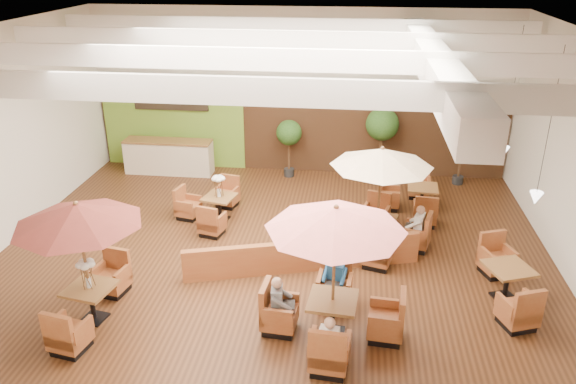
% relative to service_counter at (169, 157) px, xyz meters
% --- Properties ---
extents(room, '(14.04, 14.00, 5.52)m').
position_rel_service_counter_xyz_m(room, '(4.65, -3.88, 3.05)').
color(room, '#381E0F').
rests_on(room, ground).
extents(service_counter, '(3.00, 0.75, 1.18)m').
position_rel_service_counter_xyz_m(service_counter, '(0.00, 0.00, 0.00)').
color(service_counter, beige).
rests_on(service_counter, ground).
extents(booth_divider, '(5.56, 1.83, 0.80)m').
position_rel_service_counter_xyz_m(booth_divider, '(5.23, -5.88, -0.18)').
color(booth_divider, brown).
rests_on(booth_divider, ground).
extents(table_0, '(2.53, 2.77, 2.74)m').
position_rel_service_counter_xyz_m(table_0, '(1.04, -8.34, 1.49)').
color(table_0, brown).
rests_on(table_0, ground).
extents(table_1, '(2.87, 2.87, 2.89)m').
position_rel_service_counter_xyz_m(table_1, '(6.03, -8.23, 1.36)').
color(table_1, brown).
rests_on(table_1, ground).
extents(table_2, '(2.84, 2.84, 2.76)m').
position_rel_service_counter_xyz_m(table_2, '(7.00, -4.44, 1.29)').
color(table_2, brown).
rests_on(table_2, ground).
extents(table_3, '(1.79, 2.59, 1.51)m').
position_rel_service_counter_xyz_m(table_3, '(2.35, -3.40, -0.14)').
color(table_3, brown).
rests_on(table_3, ground).
extents(table_4, '(1.18, 2.90, 1.02)m').
position_rel_service_counter_xyz_m(table_4, '(9.80, -6.50, -0.19)').
color(table_4, brown).
rests_on(table_4, ground).
extents(table_5, '(1.76, 2.59, 0.96)m').
position_rel_service_counter_xyz_m(table_5, '(8.10, -2.04, -0.22)').
color(table_5, brown).
rests_on(table_5, ground).
extents(topiary_0, '(0.85, 0.85, 1.97)m').
position_rel_service_counter_xyz_m(topiary_0, '(4.14, 0.20, 0.89)').
color(topiary_0, black).
rests_on(topiary_0, ground).
extents(topiary_1, '(1.07, 1.07, 2.49)m').
position_rel_service_counter_xyz_m(topiary_1, '(7.19, 0.20, 1.27)').
color(topiary_1, black).
rests_on(topiary_1, ground).
extents(topiary_2, '(0.85, 0.85, 1.97)m').
position_rel_service_counter_xyz_m(topiary_2, '(9.78, 0.20, 0.89)').
color(topiary_2, black).
rests_on(topiary_2, ground).
extents(diner_0, '(0.38, 0.32, 0.73)m').
position_rel_service_counter_xyz_m(diner_0, '(6.03, -9.29, 0.15)').
color(diner_0, white).
rests_on(diner_0, ground).
extents(diner_1, '(0.39, 0.34, 0.72)m').
position_rel_service_counter_xyz_m(diner_1, '(6.03, -7.17, 0.15)').
color(diner_1, '#215792').
rests_on(diner_1, ground).
extents(diner_2, '(0.33, 0.40, 0.78)m').
position_rel_service_counter_xyz_m(diner_2, '(4.97, -8.23, 0.17)').
color(diner_2, slate).
rests_on(diner_2, ground).
extents(diner_3, '(0.44, 0.38, 0.86)m').
position_rel_service_counter_xyz_m(diner_3, '(7.00, -5.45, 0.20)').
color(diner_3, '#215792').
rests_on(diner_3, ground).
extents(diner_4, '(0.38, 0.42, 0.77)m').
position_rel_service_counter_xyz_m(diner_4, '(8.01, -4.44, 0.17)').
color(diner_4, white).
rests_on(diner_4, ground).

